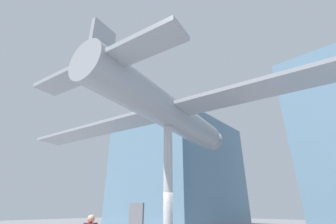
{
  "coord_description": "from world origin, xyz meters",
  "views": [
    {
      "loc": [
        7.2,
        -8.24,
        1.83
      ],
      "look_at": [
        0.0,
        0.0,
        6.54
      ],
      "focal_mm": 24.0,
      "sensor_mm": 36.0,
      "label": 1
    }
  ],
  "objects": [
    {
      "name": "suspended_airplane",
      "position": [
        -0.02,
        0.12,
        6.55
      ],
      "size": [
        21.77,
        12.49,
        2.83
      ],
      "rotation": [
        0.0,
        0.0,
        0.16
      ],
      "color": "#93999E",
      "rests_on": "support_pylon_central"
    },
    {
      "name": "support_pylon_central",
      "position": [
        0.0,
        0.0,
        2.85
      ],
      "size": [
        0.43,
        0.43,
        5.7
      ],
      "color": "#B7B7BC",
      "rests_on": "ground_plane"
    },
    {
      "name": "glass_pavilion_left",
      "position": [
        -9.36,
        12.56,
        5.5
      ],
      "size": [
        10.69,
        12.34,
        11.59
      ],
      "color": "#60849E",
      "rests_on": "ground_plane"
    }
  ]
}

